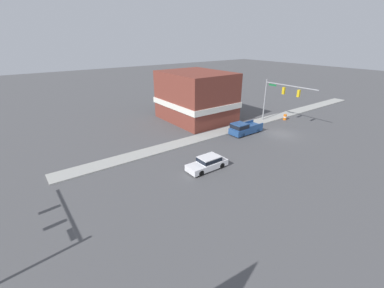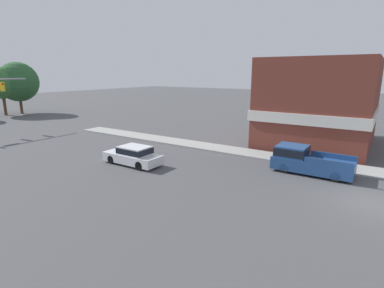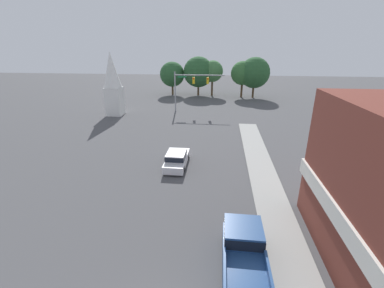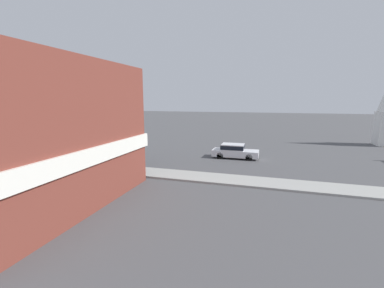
{
  "view_description": "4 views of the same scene",
  "coord_description": "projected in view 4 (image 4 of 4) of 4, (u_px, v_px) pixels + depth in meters",
  "views": [
    {
      "loc": [
        -20.74,
        31.59,
        13.24
      ],
      "look_at": [
        0.59,
        15.8,
        2.14
      ],
      "focal_mm": 24.0,
      "sensor_mm": 36.0,
      "label": 1
    },
    {
      "loc": [
        -17.55,
        -0.01,
        6.78
      ],
      "look_at": [
        0.23,
        11.71,
        1.67
      ],
      "focal_mm": 28.0,
      "sensor_mm": 36.0,
      "label": 2
    },
    {
      "loc": [
        1.91,
        -5.57,
        10.23
      ],
      "look_at": [
        -0.54,
        15.73,
        2.16
      ],
      "focal_mm": 24.0,
      "sensor_mm": 36.0,
      "label": 3
    },
    {
      "loc": [
        23.95,
        18.92,
        5.9
      ],
      "look_at": [
        0.67,
        11.81,
        1.69
      ],
      "focal_mm": 24.0,
      "sensor_mm": 36.0,
      "label": 4
    }
  ],
  "objects": [
    {
      "name": "near_signal_assembly",
      "position": [
        43.0,
        108.0,
        26.11
      ],
      "size": [
        8.98,
        0.49,
        6.96
      ],
      "color": "gray",
      "rests_on": "ground"
    },
    {
      "name": "sidewalk_curb",
      "position": [
        54.0,
        164.0,
        23.64
      ],
      "size": [
        2.4,
        60.0,
        0.14
      ],
      "color": "#9E9E99",
      "rests_on": "ground"
    },
    {
      "name": "ground_plane",
      "position": [
        94.0,
        153.0,
        29.02
      ],
      "size": [
        200.0,
        200.0,
        0.0
      ],
      "primitive_type": "plane",
      "color": "#4C4C4F"
    },
    {
      "name": "corner_brick_building",
      "position": [
        19.0,
        136.0,
        14.23
      ],
      "size": [
        12.06,
        9.64,
        8.02
      ],
      "color": "brown",
      "rests_on": "ground"
    },
    {
      "name": "car_lead",
      "position": [
        234.0,
        151.0,
        26.23
      ],
      "size": [
        1.78,
        4.63,
        1.44
      ],
      "color": "black",
      "rests_on": "ground"
    },
    {
      "name": "pickup_truck_parked",
      "position": [
        110.0,
        153.0,
        24.52
      ],
      "size": [
        2.02,
        5.23,
        1.8
      ],
      "color": "black",
      "rests_on": "ground"
    },
    {
      "name": "construction_barrel",
      "position": [
        17.0,
        151.0,
        27.16
      ],
      "size": [
        0.55,
        0.55,
        0.97
      ],
      "color": "orange",
      "rests_on": "ground"
    }
  ]
}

